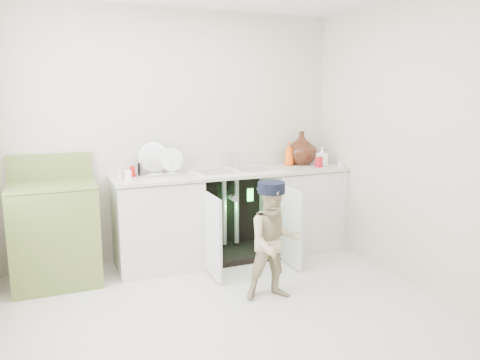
# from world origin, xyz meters

# --- Properties ---
(ground) EXTENTS (3.50, 3.50, 0.00)m
(ground) POSITION_xyz_m (0.00, 0.00, 0.00)
(ground) COLOR beige
(ground) RESTS_ON ground
(room_shell) EXTENTS (6.00, 5.50, 1.26)m
(room_shell) POSITION_xyz_m (0.00, 0.00, 1.25)
(room_shell) COLOR beige
(room_shell) RESTS_ON ground
(counter_run) EXTENTS (2.44, 1.02, 1.26)m
(counter_run) POSITION_xyz_m (0.59, 1.21, 0.48)
(counter_run) COLOR silver
(counter_run) RESTS_ON ground
(avocado_stove) EXTENTS (0.73, 0.65, 1.13)m
(avocado_stove) POSITION_xyz_m (-1.18, 1.18, 0.47)
(avocado_stove) COLOR olive
(avocado_stove) RESTS_ON ground
(repair_worker) EXTENTS (0.52, 0.96, 0.98)m
(repair_worker) POSITION_xyz_m (0.48, 0.12, 0.50)
(repair_worker) COLOR tan
(repair_worker) RESTS_ON ground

